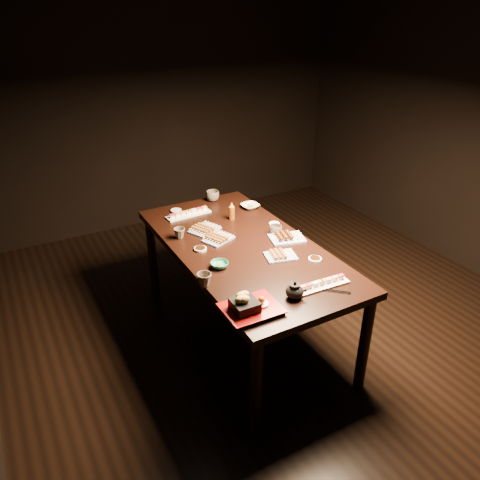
% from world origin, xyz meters
% --- Properties ---
extents(ground, '(5.00, 5.00, 0.00)m').
position_xyz_m(ground, '(0.00, 0.00, 0.00)').
color(ground, black).
rests_on(ground, ground).
extents(dining_table, '(1.17, 1.92, 0.75)m').
position_xyz_m(dining_table, '(-0.31, 0.25, 0.38)').
color(dining_table, black).
rests_on(dining_table, ground).
extents(sushi_platter_near, '(0.35, 0.11, 0.04)m').
position_xyz_m(sushi_platter_near, '(-0.16, -0.41, 0.77)').
color(sushi_platter_near, white).
rests_on(sushi_platter_near, dining_table).
extents(sushi_platter_far, '(0.36, 0.12, 0.04)m').
position_xyz_m(sushi_platter_far, '(-0.44, 0.89, 0.77)').
color(sushi_platter_far, white).
rests_on(sushi_platter_far, dining_table).
extents(yakitori_plate_center, '(0.24, 0.21, 0.05)m').
position_xyz_m(yakitori_plate_center, '(-0.43, 0.41, 0.78)').
color(yakitori_plate_center, '#828EB6').
rests_on(yakitori_plate_center, dining_table).
extents(yakitori_plate_right, '(0.23, 0.19, 0.05)m').
position_xyz_m(yakitori_plate_right, '(-0.18, -0.01, 0.78)').
color(yakitori_plate_right, '#828EB6').
rests_on(yakitori_plate_right, dining_table).
extents(yakitori_plate_left, '(0.25, 0.22, 0.05)m').
position_xyz_m(yakitori_plate_left, '(-0.45, 0.58, 0.78)').
color(yakitori_plate_left, '#828EB6').
rests_on(yakitori_plate_left, dining_table).
extents(tsukune_plate, '(0.27, 0.23, 0.06)m').
position_xyz_m(tsukune_plate, '(-0.00, 0.18, 0.78)').
color(tsukune_plate, '#828EB6').
rests_on(tsukune_plate, dining_table).
extents(edamame_bowl_green, '(0.12, 0.12, 0.04)m').
position_xyz_m(edamame_bowl_green, '(-0.58, 0.07, 0.77)').
color(edamame_bowl_green, teal).
rests_on(edamame_bowl_green, dining_table).
extents(edamame_bowl_cream, '(0.15, 0.15, 0.03)m').
position_xyz_m(edamame_bowl_cream, '(0.05, 0.78, 0.77)').
color(edamame_bowl_cream, beige).
rests_on(edamame_bowl_cream, dining_table).
extents(tempura_tray, '(0.31, 0.25, 0.11)m').
position_xyz_m(tempura_tray, '(-0.64, -0.43, 0.81)').
color(tempura_tray, black).
rests_on(tempura_tray, dining_table).
extents(teacup_near_left, '(0.12, 0.12, 0.08)m').
position_xyz_m(teacup_near_left, '(-0.76, -0.08, 0.79)').
color(teacup_near_left, '#4D443B').
rests_on(teacup_near_left, dining_table).
extents(teacup_mid_right, '(0.09, 0.09, 0.07)m').
position_xyz_m(teacup_mid_right, '(-0.03, 0.28, 0.79)').
color(teacup_mid_right, '#4D443B').
rests_on(teacup_mid_right, dining_table).
extents(teacup_far_left, '(0.08, 0.08, 0.07)m').
position_xyz_m(teacup_far_left, '(-0.65, 0.57, 0.79)').
color(teacup_far_left, '#4D443B').
rests_on(teacup_far_left, dining_table).
extents(teacup_far_right, '(0.11, 0.11, 0.09)m').
position_xyz_m(teacup_far_right, '(-0.15, 1.06, 0.79)').
color(teacup_far_right, '#4D443B').
rests_on(teacup_far_right, dining_table).
extents(teapot, '(0.17, 0.17, 0.10)m').
position_xyz_m(teapot, '(-0.37, -0.43, 0.80)').
color(teapot, black).
rests_on(teapot, dining_table).
extents(condiment_bottle, '(0.05, 0.05, 0.14)m').
position_xyz_m(condiment_bottle, '(-0.18, 0.66, 0.82)').
color(condiment_bottle, '#642D0D').
rests_on(condiment_bottle, dining_table).
extents(sauce_dish_west, '(0.12, 0.12, 0.01)m').
position_xyz_m(sauce_dish_west, '(-0.60, 0.33, 0.76)').
color(sauce_dish_west, white).
rests_on(sauce_dish_west, dining_table).
extents(sauce_dish_east, '(0.11, 0.11, 0.01)m').
position_xyz_m(sauce_dish_east, '(0.05, 0.42, 0.76)').
color(sauce_dish_east, white).
rests_on(sauce_dish_east, dining_table).
extents(sauce_dish_se, '(0.11, 0.11, 0.02)m').
position_xyz_m(sauce_dish_se, '(-0.01, -0.15, 0.76)').
color(sauce_dish_se, white).
rests_on(sauce_dish_se, dining_table).
extents(sauce_dish_nw, '(0.11, 0.11, 0.01)m').
position_xyz_m(sauce_dish_nw, '(-0.50, 1.01, 0.76)').
color(sauce_dish_nw, white).
rests_on(sauce_dish_nw, dining_table).
extents(chopsticks_near, '(0.21, 0.16, 0.01)m').
position_xyz_m(chopsticks_near, '(-0.60, -0.48, 0.75)').
color(chopsticks_near, black).
rests_on(chopsticks_near, dining_table).
extents(chopsticks_se, '(0.19, 0.17, 0.01)m').
position_xyz_m(chopsticks_se, '(-0.15, -0.48, 0.75)').
color(chopsticks_se, black).
rests_on(chopsticks_se, dining_table).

